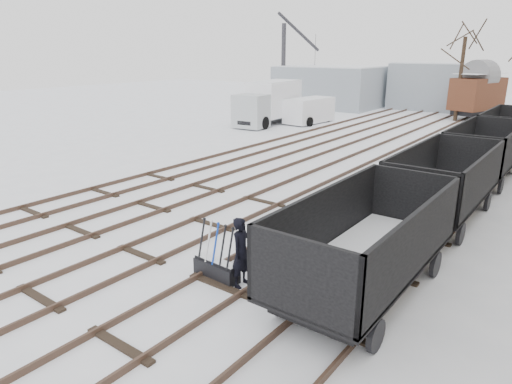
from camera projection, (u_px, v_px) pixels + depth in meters
ground at (141, 256)px, 13.06m from camera, size 120.00×120.00×0.00m
tracks at (351, 163)px, 23.49m from camera, size 13.90×52.00×0.16m
shed_left at (332, 86)px, 47.39m from camera, size 10.00×8.00×4.10m
shed_right at (432, 86)px, 45.24m from camera, size 7.00×6.00×4.50m
ground_frame at (217, 268)px, 11.70m from camera, size 1.32×0.49×1.49m
worker at (242, 252)px, 11.17m from camera, size 0.47×0.68×1.79m
freight_wagon_a at (366, 258)px, 10.74m from camera, size 2.41×6.02×2.46m
freight_wagon_b at (443, 193)px, 15.63m from camera, size 2.41×6.02×2.46m
freight_wagon_c at (484, 159)px, 20.52m from camera, size 2.41×6.02×2.46m
freight_wagon_d at (509, 138)px, 25.41m from camera, size 2.41×6.02×2.46m
box_van_wagon at (478, 93)px, 38.25m from camera, size 3.96×5.52×3.80m
lorry at (269, 102)px, 35.82m from camera, size 2.84×7.45×3.31m
panel_van at (309, 110)px, 36.45m from camera, size 2.32×4.66×1.99m
crane at (284, 82)px, 47.34m from camera, size 2.42×5.51×9.27m
tree_far_left at (460, 80)px, 36.95m from camera, size 0.30×0.30×6.65m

